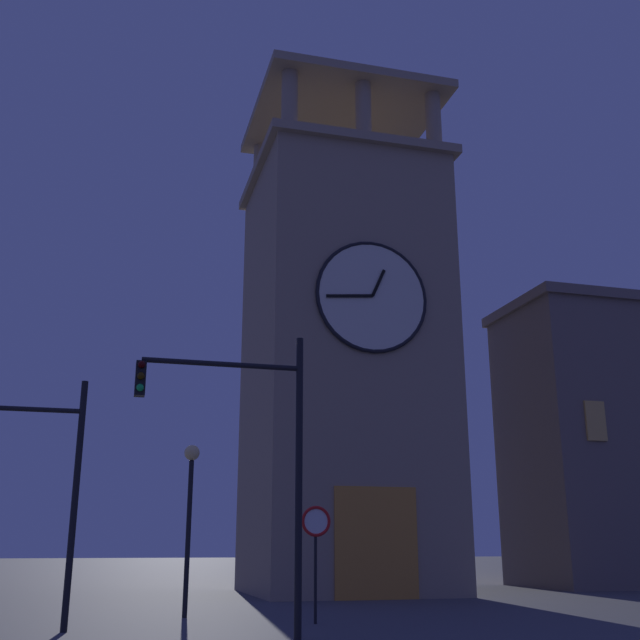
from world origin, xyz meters
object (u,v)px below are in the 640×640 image
at_px(traffic_signal_mid, 250,437).
at_px(no_horn_sign, 316,531).
at_px(clocktower, 344,360).
at_px(traffic_signal_near, 37,467).
at_px(street_lamp, 190,494).

distance_m(traffic_signal_mid, no_horn_sign, 4.47).
bearing_deg(no_horn_sign, clocktower, -110.28).
relative_size(traffic_signal_near, street_lamp, 1.24).
relative_size(clocktower, traffic_signal_mid, 3.83).
height_order(traffic_signal_near, no_horn_sign, traffic_signal_near).
bearing_deg(traffic_signal_mid, traffic_signal_near, -32.54).
relative_size(clocktower, street_lamp, 5.28).
xyz_separation_m(street_lamp, no_horn_sign, (-3.00, 2.63, -1.04)).
distance_m(clocktower, traffic_signal_mid, 17.57).
distance_m(street_lamp, no_horn_sign, 4.12).
height_order(traffic_signal_mid, no_horn_sign, traffic_signal_mid).
xyz_separation_m(clocktower, no_horn_sign, (4.41, 11.92, -7.52)).
height_order(clocktower, traffic_signal_near, clocktower).
relative_size(traffic_signal_near, traffic_signal_mid, 0.90).
height_order(clocktower, street_lamp, clocktower).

